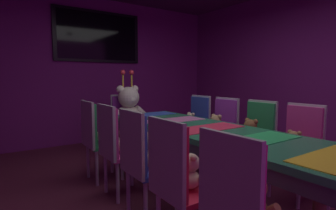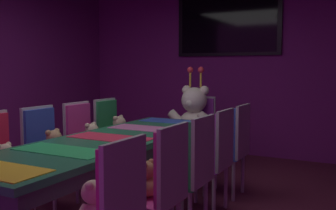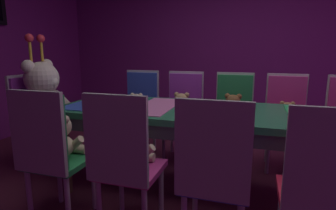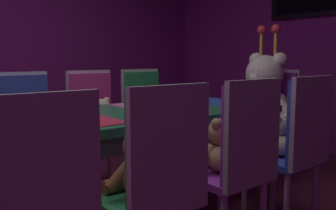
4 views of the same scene
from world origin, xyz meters
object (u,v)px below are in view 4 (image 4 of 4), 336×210
Objects in this scene: teddy_left_2 at (33,126)px; chair_right_4 at (299,139)px; teddy_left_4 at (154,112)px; chair_left_4 at (145,110)px; teddy_right_1 at (21,200)px; chair_left_2 at (26,123)px; chair_left_3 at (94,116)px; banquet_table at (73,132)px; teddy_right_3 at (220,148)px; teddy_left_3 at (102,119)px; king_teddy_bear at (263,96)px; chair_right_1 at (34,205)px; teddy_right_2 at (139,167)px; chair_right_3 at (241,153)px; chair_right_2 at (159,174)px; teddy_right_4 at (279,138)px.

chair_right_4 is at bearing 37.32° from teddy_left_2.
teddy_left_4 is 0.35× the size of chair_right_4.
chair_left_4 is 3.51× the size of teddy_right_1.
chair_left_2 is 1.00× the size of chair_left_4.
chair_left_3 is 1.00× the size of chair_left_4.
banquet_table is 2.96× the size of chair_left_3.
banquet_table is 0.87m from teddy_right_3.
teddy_left_3 is 1.57m from chair_right_4.
chair_right_4 is (0.15, 0.55, 0.01)m from teddy_right_3.
chair_left_2 is 1.07× the size of king_teddy_bear.
chair_right_1 and chair_right_4 have the same top height.
chair_left_3 is at bearing -103.37° from teddy_left_4.
chair_left_3 is 0.56m from teddy_left_4.
teddy_right_2 is at bearing 20.34° from king_teddy_bear.
chair_left_3 is at bearing 0.18° from chair_right_3.
chair_right_1 is 2.91× the size of teddy_right_2.
chair_left_2 is 0.59m from teddy_left_3.
chair_right_1 is 1.11m from teddy_right_3.
chair_right_1 is at bearing 91.26° from chair_right_3.
teddy_left_3 is 1.44m from king_teddy_bear.
king_teddy_bear reaches higher than chair_left_3.
chair_left_4 is (-0.15, 1.12, 0.00)m from teddy_left_2.
chair_left_2 is 1.58m from teddy_right_3.
teddy_right_3 is (-0.16, 0.56, -0.01)m from chair_right_2.
chair_left_3 is at bearing 0.20° from teddy_right_3.
teddy_left_2 is 1.49m from chair_right_2.
chair_right_4 is 0.14m from teddy_right_4.
chair_right_2 is (0.82, 0.01, -0.06)m from banquet_table.
teddy_left_2 reaches higher than teddy_right_3.
chair_right_4 is 1.07× the size of king_teddy_bear.
chair_right_3 is 1.00× the size of chair_right_4.
teddy_right_3 reaches higher than teddy_left_3.
teddy_left_3 is 0.33× the size of chair_right_2.
teddy_left_3 reaches higher than teddy_right_1.
chair_right_3 is (-0.02, 0.56, 0.00)m from chair_right_2.
teddy_left_4 is (0.14, 1.12, 0.00)m from chair_left_2.
chair_right_2 is 1.07× the size of king_teddy_bear.
teddy_right_4 is at bearing 22.60° from teddy_left_3.
teddy_right_1 is at bearing -50.28° from teddy_left_4.
chair_right_3 reaches higher than teddy_right_2.
teddy_right_1 is at bearing -36.13° from chair_left_3.
chair_right_2 reaches higher than teddy_left_4.
teddy_right_1 is at bearing -19.00° from chair_left_2.
chair_left_2 is 1.72m from chair_right_1.
chair_left_3 reaches higher than teddy_left_4.
banquet_table is 2.96× the size of chair_right_3.
chair_left_3 is at bearing 18.88° from chair_right_4.
banquet_table is 0.87m from teddy_left_3.
teddy_left_2 is 0.34× the size of chair_right_4.
chair_right_3 is at bearing 0.18° from chair_left_3.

